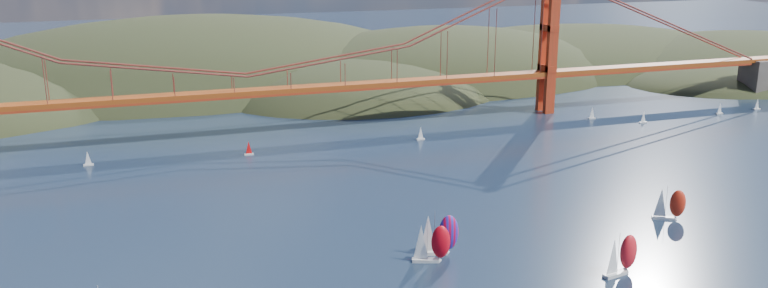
% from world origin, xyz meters
% --- Properties ---
extents(headlands, '(725.00, 225.00, 96.00)m').
position_xyz_m(headlands, '(44.95, 278.29, -12.46)').
color(headlands, black).
rests_on(headlands, ground).
extents(bridge, '(552.00, 12.00, 55.00)m').
position_xyz_m(bridge, '(-1.75, 180.00, 32.23)').
color(bridge, '#993F11').
rests_on(bridge, ground).
extents(racer_0, '(8.62, 5.38, 9.65)m').
position_xyz_m(racer_0, '(21.85, 59.31, 4.56)').
color(racer_0, silver).
rests_on(racer_0, ground).
extents(racer_1, '(8.76, 4.62, 9.83)m').
position_xyz_m(racer_1, '(57.60, 40.59, 4.65)').
color(racer_1, silver).
rests_on(racer_1, ground).
extents(racer_2, '(8.01, 6.05, 9.04)m').
position_xyz_m(racer_2, '(88.59, 64.22, 4.27)').
color(racer_2, white).
rests_on(racer_2, ground).
extents(racer_rwb, '(9.36, 4.87, 10.51)m').
position_xyz_m(racer_rwb, '(24.94, 62.60, 4.96)').
color(racer_rwb, white).
rests_on(racer_rwb, ground).
extents(distant_boat_3, '(3.00, 2.00, 4.70)m').
position_xyz_m(distant_boat_3, '(-53.44, 159.18, 2.41)').
color(distant_boat_3, silver).
rests_on(distant_boat_3, ground).
extents(distant_boat_4, '(3.00, 2.00, 4.70)m').
position_xyz_m(distant_boat_4, '(131.26, 163.08, 2.41)').
color(distant_boat_4, silver).
rests_on(distant_boat_4, ground).
extents(distant_boat_5, '(3.00, 2.00, 4.70)m').
position_xyz_m(distant_boat_5, '(146.16, 151.15, 2.41)').
color(distant_boat_5, silver).
rests_on(distant_boat_5, ground).
extents(distant_boat_6, '(3.00, 2.00, 4.70)m').
position_xyz_m(distant_boat_6, '(184.50, 153.80, 2.41)').
color(distant_boat_6, silver).
rests_on(distant_boat_6, ground).
extents(distant_boat_7, '(3.00, 2.00, 4.70)m').
position_xyz_m(distant_boat_7, '(205.00, 155.56, 2.41)').
color(distant_boat_7, silver).
rests_on(distant_boat_7, ground).
extents(distant_boat_8, '(3.00, 2.00, 4.70)m').
position_xyz_m(distant_boat_8, '(56.28, 155.08, 2.41)').
color(distant_boat_8, silver).
rests_on(distant_boat_8, ground).
extents(distant_boat_9, '(3.00, 2.00, 4.70)m').
position_xyz_m(distant_boat_9, '(-3.94, 155.19, 2.41)').
color(distant_boat_9, silver).
rests_on(distant_boat_9, ground).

